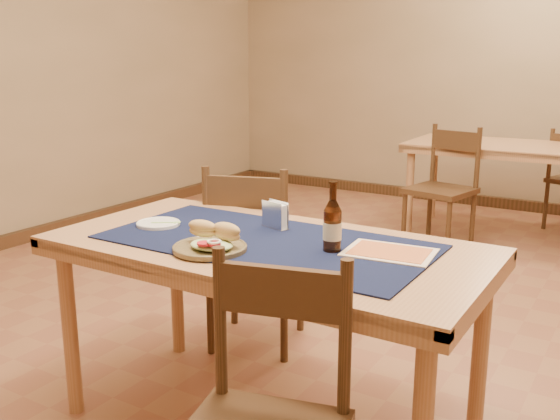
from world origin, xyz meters
The scene contains 13 objects.
room centered at (0.00, 0.00, 1.40)m, with size 6.04×7.04×2.84m.
main_table centered at (0.00, -0.80, 0.67)m, with size 1.60×0.80×0.75m.
placemat centered at (0.00, -0.80, 0.75)m, with size 1.20×0.60×0.01m, color #0E1233.
baseboard centered at (0.00, 0.00, 0.05)m, with size 6.00×7.00×0.10m.
back_table centered at (0.24, 2.46, 0.67)m, with size 1.66×0.87×0.75m.
chair_main_far centered at (-0.43, -0.23, 0.48)m, with size 0.54×0.54×0.93m.
chair_back_near centered at (-0.15, 1.86, 0.48)m, with size 0.50×0.50×0.92m.
sandwich_plate centered at (-0.10, -1.00, 0.78)m, with size 0.26×0.26×0.10m.
side_plate centered at (-0.48, -0.84, 0.76)m, with size 0.17×0.17×0.01m.
fork centered at (-0.44, -0.83, 0.77)m, with size 0.11×0.07×0.00m.
beer_bottle centered at (0.26, -0.78, 0.85)m, with size 0.06×0.06×0.24m.
napkin_holder centered at (-0.06, -0.63, 0.81)m, with size 0.13×0.08×0.11m.
menu_card centered at (0.44, -0.70, 0.76)m, with size 0.32×0.25×0.01m.
Camera 1 is at (1.18, -2.63, 1.40)m, focal length 40.00 mm.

